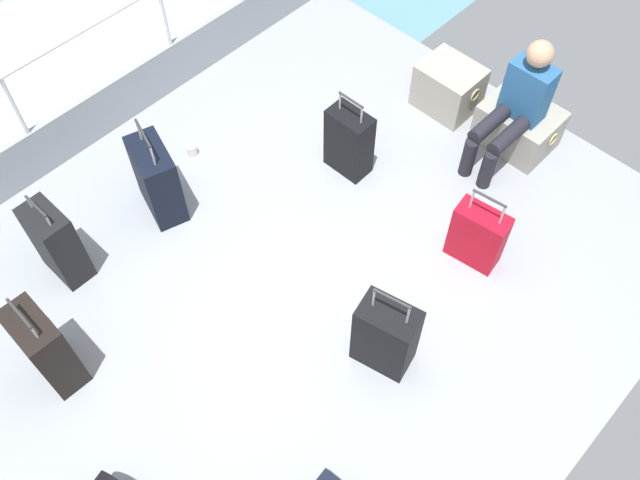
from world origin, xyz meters
TOP-DOWN VIEW (x-y plane):
  - ground_plane at (0.00, 0.00)m, footprint 4.40×5.20m
  - gunwale_port at (-2.17, 0.00)m, footprint 0.06×5.20m
  - railing_port at (-2.17, 0.00)m, footprint 0.04×4.20m
  - sea_wake at (-3.60, 0.00)m, footprint 12.00×12.00m
  - cargo_crate_0 at (-0.30, 2.12)m, footprint 0.53×0.40m
  - cargo_crate_1 at (0.37, 2.18)m, footprint 0.63×0.46m
  - passenger_seated at (0.37, 2.00)m, footprint 0.34×0.66m
  - suitcase_0 at (0.85, -0.05)m, footprint 0.43×0.32m
  - suitcase_1 at (-1.20, -0.26)m, footprint 0.50×0.36m
  - suitcase_2 at (-1.26, -1.10)m, footprint 0.36×0.23m
  - suitcase_4 at (-0.63, -1.61)m, footprint 0.41×0.24m
  - suitcase_5 at (-0.44, 1.02)m, footprint 0.35×0.22m
  - suitcase_6 at (0.80, 1.02)m, footprint 0.40×0.24m
  - paper_cup at (-1.45, 0.24)m, footprint 0.08×0.08m

SIDE VIEW (x-z plane):
  - sea_wake at x=-3.60m, z-range -0.35..-0.33m
  - ground_plane at x=0.00m, z-range -0.06..0.00m
  - paper_cup at x=-1.45m, z-range 0.00..0.10m
  - cargo_crate_1 at x=0.37m, z-range 0.00..0.36m
  - cargo_crate_0 at x=-0.30m, z-range 0.00..0.42m
  - gunwale_port at x=-2.17m, z-range 0.00..0.45m
  - suitcase_6 at x=0.80m, z-range -0.09..0.61m
  - suitcase_5 at x=-0.44m, z-range -0.08..0.67m
  - suitcase_0 at x=0.85m, z-range -0.10..0.71m
  - suitcase_1 at x=-1.20m, z-range -0.10..0.74m
  - suitcase_2 at x=-1.26m, z-range -0.05..0.71m
  - suitcase_4 at x=-0.63m, z-range -0.07..0.74m
  - passenger_seated at x=0.37m, z-range 0.02..1.08m
  - railing_port at x=-2.17m, z-range 0.27..1.29m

